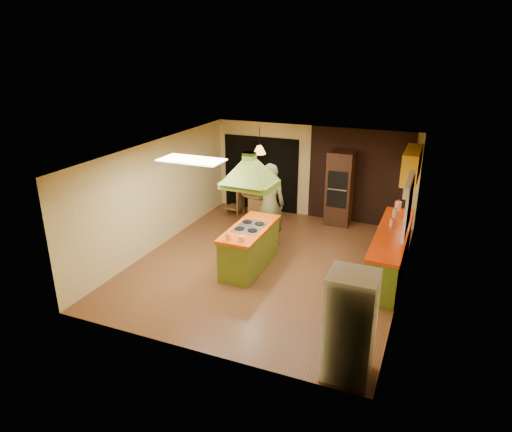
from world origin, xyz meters
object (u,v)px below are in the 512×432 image
at_px(man, 269,205).
at_px(dining_table, 259,200).
at_px(refrigerator, 350,326).
at_px(canister_large, 398,206).
at_px(wall_oven, 340,188).
at_px(kitchen_island, 250,247).

relative_size(man, dining_table, 2.01).
bearing_deg(refrigerator, man, 124.47).
bearing_deg(canister_large, dining_table, 170.36).
distance_m(man, refrigerator, 4.69).
bearing_deg(canister_large, wall_oven, 147.05).
bearing_deg(wall_oven, canister_large, -33.01).
bearing_deg(dining_table, man, -60.53).
xyz_separation_m(man, wall_oven, (1.20, 1.97, -0.02)).
xyz_separation_m(man, dining_table, (-0.89, 1.57, -0.47)).
bearing_deg(dining_table, kitchen_island, -71.75).
xyz_separation_m(kitchen_island, wall_oven, (1.15, 3.24, 0.51)).
relative_size(kitchen_island, man, 0.93).
height_order(refrigerator, dining_table, refrigerator).
xyz_separation_m(kitchen_island, canister_large, (2.73, 2.22, 0.56)).
distance_m(wall_oven, canister_large, 1.88).
height_order(man, wall_oven, man).
relative_size(man, refrigerator, 1.22).
bearing_deg(man, canister_large, 174.95).
bearing_deg(wall_oven, man, -121.52).
xyz_separation_m(kitchen_island, refrigerator, (2.63, -2.58, 0.35)).
distance_m(kitchen_island, canister_large, 3.56).
xyz_separation_m(wall_oven, canister_large, (1.57, -1.02, 0.05)).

